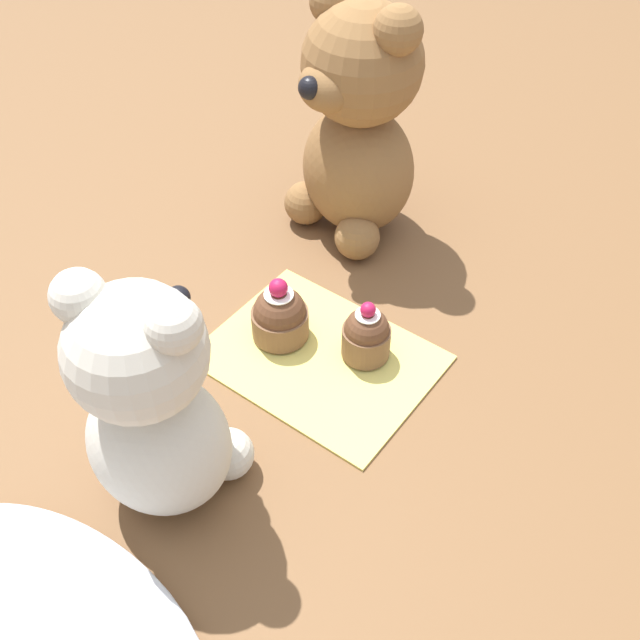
{
  "coord_description": "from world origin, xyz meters",
  "views": [
    {
      "loc": [
        -0.3,
        0.4,
        0.56
      ],
      "look_at": [
        0.0,
        0.0,
        0.06
      ],
      "focal_mm": 42.0,
      "sensor_mm": 36.0,
      "label": 1
    }
  ],
  "objects": [
    {
      "name": "teddy_bear_cream",
      "position": [
        0.01,
        0.19,
        0.11
      ],
      "size": [
        0.14,
        0.13,
        0.24
      ],
      "rotation": [
        0.0,
        0.0,
        0.26
      ],
      "color": "beige",
      "rests_on": "ground_plane"
    },
    {
      "name": "knitted_placemat",
      "position": [
        0.0,
        0.0,
        0.0
      ],
      "size": [
        0.22,
        0.17,
        0.01
      ],
      "primitive_type": "cube",
      "color": "#E0D166",
      "rests_on": "ground_plane"
    },
    {
      "name": "teddy_bear_tan",
      "position": [
        0.1,
        -0.2,
        0.14
      ],
      "size": [
        0.15,
        0.15,
        0.28
      ],
      "rotation": [
        0.0,
        0.0,
        2.96
      ],
      "color": "olive",
      "rests_on": "ground_plane"
    },
    {
      "name": "cupcake_near_tan_bear",
      "position": [
        -0.03,
        -0.03,
        0.03
      ],
      "size": [
        0.05,
        0.05,
        0.07
      ],
      "color": "brown",
      "rests_on": "knitted_placemat"
    },
    {
      "name": "ground_plane",
      "position": [
        0.0,
        0.0,
        0.0
      ],
      "size": [
        4.0,
        4.0,
        0.0
      ],
      "primitive_type": "plane",
      "color": "brown"
    },
    {
      "name": "cupcake_near_cream_bear",
      "position": [
        0.05,
        0.0,
        0.03
      ],
      "size": [
        0.06,
        0.06,
        0.07
      ],
      "color": "brown",
      "rests_on": "knitted_placemat"
    }
  ]
}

